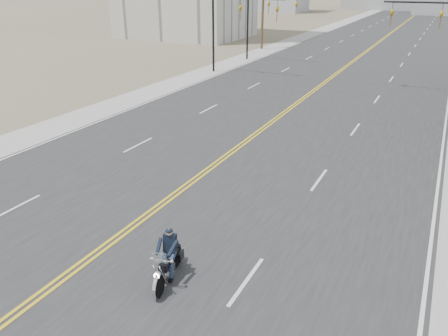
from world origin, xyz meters
TOP-DOWN VIEW (x-y plane):
  - ground_plane at (0.00, 0.00)m, footprint 400.00×400.00m
  - road at (0.00, 70.00)m, footprint 20.00×200.00m
  - sidewalk_left at (-11.50, 70.00)m, footprint 3.00×200.00m
  - traffic_mast_left at (-8.98, 32.00)m, footprint 7.10×0.26m
  - traffic_mast_far at (-9.31, 40.00)m, footprint 6.10×0.26m
  - utility_pole_left at (-12.50, 48.00)m, footprint 2.20×0.30m
  - motorcyclist at (2.86, 3.03)m, footprint 1.33×2.21m

SIDE VIEW (x-z plane):
  - ground_plane at x=0.00m, z-range 0.00..0.00m
  - road at x=0.00m, z-range 0.00..0.01m
  - sidewalk_left at x=-11.50m, z-range 0.00..0.01m
  - motorcyclist at x=2.86m, z-range 0.00..1.61m
  - traffic_mast_far at x=-9.31m, z-range 1.37..8.37m
  - traffic_mast_left at x=-8.98m, z-range 1.44..8.44m
  - utility_pole_left at x=-12.50m, z-range 0.23..10.73m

